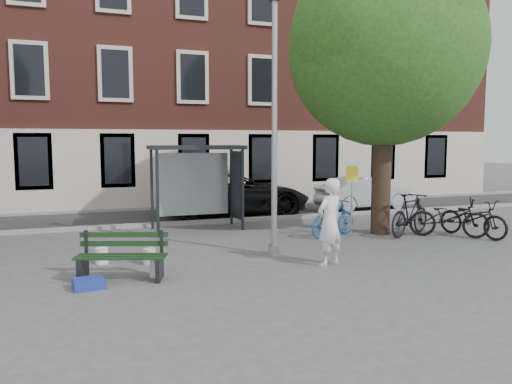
{
  "coord_description": "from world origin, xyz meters",
  "views": [
    {
      "loc": [
        -4.41,
        -11.12,
        2.76
      ],
      "look_at": [
        0.01,
        1.33,
        1.4
      ],
      "focal_mm": 35.0,
      "sensor_mm": 36.0,
      "label": 1
    }
  ],
  "objects_px": {
    "car_silver": "(365,193)",
    "bus_shelter": "(208,168)",
    "lamppost": "(274,140)",
    "bench": "(122,259)",
    "bike_c": "(473,218)",
    "car_dark": "(235,193)",
    "bike_d": "(410,214)",
    "painter": "(330,222)",
    "bike_a": "(449,217)",
    "notice_sign": "(352,184)",
    "bike_b": "(333,218)"
  },
  "relations": [
    {
      "from": "car_silver",
      "to": "bus_shelter",
      "type": "bearing_deg",
      "value": 102.74
    },
    {
      "from": "lamppost",
      "to": "bench",
      "type": "distance_m",
      "value": 4.5
    },
    {
      "from": "bus_shelter",
      "to": "car_silver",
      "type": "relative_size",
      "value": 0.71
    },
    {
      "from": "bike_c",
      "to": "car_dark",
      "type": "bearing_deg",
      "value": 111.9
    },
    {
      "from": "bike_d",
      "to": "car_silver",
      "type": "distance_m",
      "value": 5.67
    },
    {
      "from": "painter",
      "to": "car_dark",
      "type": "bearing_deg",
      "value": -115.04
    },
    {
      "from": "bus_shelter",
      "to": "bike_c",
      "type": "height_order",
      "value": "bus_shelter"
    },
    {
      "from": "bus_shelter",
      "to": "painter",
      "type": "height_order",
      "value": "bus_shelter"
    },
    {
      "from": "bench",
      "to": "painter",
      "type": "bearing_deg",
      "value": 13.65
    },
    {
      "from": "lamppost",
      "to": "bike_c",
      "type": "bearing_deg",
      "value": 1.49
    },
    {
      "from": "bike_a",
      "to": "bike_d",
      "type": "xyz_separation_m",
      "value": [
        -0.91,
        0.57,
        0.05
      ]
    },
    {
      "from": "bike_c",
      "to": "notice_sign",
      "type": "height_order",
      "value": "notice_sign"
    },
    {
      "from": "bus_shelter",
      "to": "bench",
      "type": "relative_size",
      "value": 1.53
    },
    {
      "from": "bench",
      "to": "bike_c",
      "type": "relative_size",
      "value": 0.89
    },
    {
      "from": "bench",
      "to": "bike_a",
      "type": "xyz_separation_m",
      "value": [
        9.23,
        1.41,
        0.15
      ]
    },
    {
      "from": "bus_shelter",
      "to": "car_silver",
      "type": "xyz_separation_m",
      "value": [
        7.05,
        2.21,
        -1.26
      ]
    },
    {
      "from": "bike_a",
      "to": "notice_sign",
      "type": "relative_size",
      "value": 1.07
    },
    {
      "from": "lamppost",
      "to": "bike_b",
      "type": "distance_m",
      "value": 3.68
    },
    {
      "from": "painter",
      "to": "bench",
      "type": "relative_size",
      "value": 1.05
    },
    {
      "from": "bus_shelter",
      "to": "bike_d",
      "type": "xyz_separation_m",
      "value": [
        5.25,
        -3.17,
        -1.3
      ]
    },
    {
      "from": "bike_b",
      "to": "bike_d",
      "type": "bearing_deg",
      "value": -126.79
    },
    {
      "from": "bike_d",
      "to": "notice_sign",
      "type": "xyz_separation_m",
      "value": [
        -1.64,
        0.54,
        0.88
      ]
    },
    {
      "from": "painter",
      "to": "bike_a",
      "type": "distance_m",
      "value": 5.13
    },
    {
      "from": "bus_shelter",
      "to": "bike_a",
      "type": "distance_m",
      "value": 7.33
    },
    {
      "from": "bike_c",
      "to": "car_dark",
      "type": "relative_size",
      "value": 0.37
    },
    {
      "from": "bike_a",
      "to": "notice_sign",
      "type": "height_order",
      "value": "notice_sign"
    },
    {
      "from": "painter",
      "to": "bike_c",
      "type": "bearing_deg",
      "value": 173.35
    },
    {
      "from": "lamppost",
      "to": "bike_a",
      "type": "xyz_separation_m",
      "value": [
        5.55,
        0.37,
        -2.21
      ]
    },
    {
      "from": "bike_a",
      "to": "bike_b",
      "type": "height_order",
      "value": "bike_a"
    },
    {
      "from": "painter",
      "to": "notice_sign",
      "type": "xyz_separation_m",
      "value": [
        2.24,
        2.89,
        0.53
      ]
    },
    {
      "from": "lamppost",
      "to": "bike_c",
      "type": "xyz_separation_m",
      "value": [
        6.22,
        0.16,
        -2.23
      ]
    },
    {
      "from": "bike_c",
      "to": "bike_d",
      "type": "height_order",
      "value": "bike_d"
    },
    {
      "from": "bus_shelter",
      "to": "car_dark",
      "type": "bearing_deg",
      "value": 57.45
    },
    {
      "from": "painter",
      "to": "bike_c",
      "type": "relative_size",
      "value": 0.93
    },
    {
      "from": "bench",
      "to": "notice_sign",
      "type": "relative_size",
      "value": 0.91
    },
    {
      "from": "bench",
      "to": "notice_sign",
      "type": "xyz_separation_m",
      "value": [
        6.68,
        2.52,
        1.08
      ]
    },
    {
      "from": "bench",
      "to": "car_dark",
      "type": "relative_size",
      "value": 0.33
    },
    {
      "from": "bike_b",
      "to": "notice_sign",
      "type": "relative_size",
      "value": 0.89
    },
    {
      "from": "bench",
      "to": "notice_sign",
      "type": "bearing_deg",
      "value": 39.07
    },
    {
      "from": "lamppost",
      "to": "car_dark",
      "type": "relative_size",
      "value": 1.08
    },
    {
      "from": "painter",
      "to": "notice_sign",
      "type": "height_order",
      "value": "notice_sign"
    },
    {
      "from": "bus_shelter",
      "to": "notice_sign",
      "type": "height_order",
      "value": "bus_shelter"
    },
    {
      "from": "bus_shelter",
      "to": "bike_c",
      "type": "relative_size",
      "value": 1.36
    },
    {
      "from": "bike_b",
      "to": "car_dark",
      "type": "height_order",
      "value": "car_dark"
    },
    {
      "from": "bench",
      "to": "bike_d",
      "type": "relative_size",
      "value": 0.9
    },
    {
      "from": "bike_a",
      "to": "car_silver",
      "type": "xyz_separation_m",
      "value": [
        0.89,
        5.95,
        0.09
      ]
    },
    {
      "from": "lamppost",
      "to": "car_silver",
      "type": "relative_size",
      "value": 1.53
    },
    {
      "from": "bike_d",
      "to": "bench",
      "type": "bearing_deg",
      "value": 78.17
    },
    {
      "from": "car_dark",
      "to": "notice_sign",
      "type": "bearing_deg",
      "value": -157.1
    },
    {
      "from": "bike_a",
      "to": "bike_c",
      "type": "relative_size",
      "value": 1.04
    }
  ]
}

